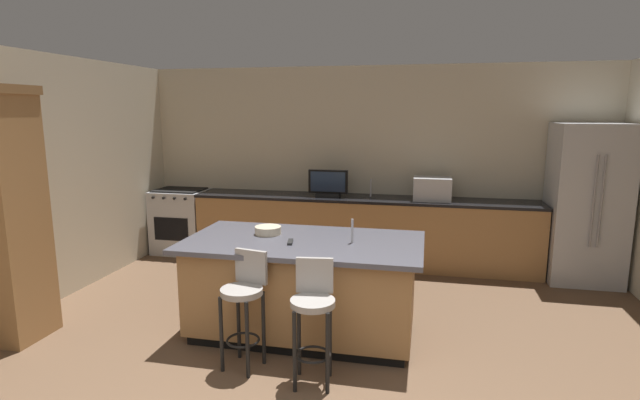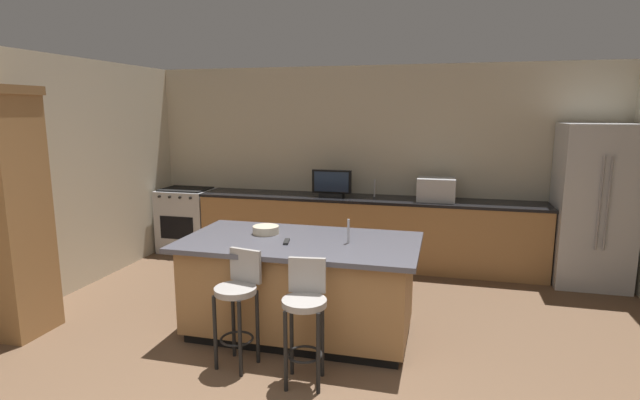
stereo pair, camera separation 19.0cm
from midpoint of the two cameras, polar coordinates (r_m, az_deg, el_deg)
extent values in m
cube|color=beige|center=(6.93, 7.07, 4.17)|extent=(6.84, 0.12, 2.68)
cube|color=beige|center=(6.05, -28.39, 2.11)|extent=(0.12, 5.28, 2.68)
cube|color=#9E7042|center=(6.72, 6.14, -3.78)|extent=(4.61, 0.60, 0.89)
cube|color=black|center=(6.62, 6.22, 0.11)|extent=(4.63, 0.62, 0.04)
cube|color=black|center=(4.82, -1.12, -14.64)|extent=(1.94, 0.93, 0.09)
cube|color=#9E7042|center=(4.65, -1.14, -9.80)|extent=(2.02, 1.01, 0.77)
cube|color=#4C4C56|center=(4.53, -1.15, -4.93)|extent=(2.18, 1.17, 0.04)
cube|color=#B7BABF|center=(6.73, 29.88, -0.56)|extent=(0.83, 0.75, 1.93)
cylinder|color=gray|center=(6.32, 30.56, -0.35)|extent=(0.02, 0.02, 1.06)
cylinder|color=gray|center=(6.34, 31.25, -0.38)|extent=(0.02, 0.02, 1.06)
cube|color=#B7BABF|center=(7.57, -14.50, -2.30)|extent=(0.75, 0.60, 0.93)
cube|color=black|center=(7.33, -15.63, -3.15)|extent=(0.52, 0.01, 0.33)
cube|color=black|center=(7.49, -14.67, 1.24)|extent=(0.67, 0.50, 0.02)
cylinder|color=black|center=(7.35, -17.51, 0.38)|extent=(0.04, 0.03, 0.04)
cylinder|color=black|center=(7.27, -16.41, 0.33)|extent=(0.04, 0.03, 0.04)
cylinder|color=black|center=(7.19, -15.28, 0.27)|extent=(0.04, 0.03, 0.04)
cylinder|color=black|center=(7.11, -14.13, 0.22)|extent=(0.04, 0.03, 0.04)
cube|color=#9E7042|center=(5.27, -31.66, -1.38)|extent=(0.52, 0.52, 2.30)
cube|color=#B7BABF|center=(6.53, 14.17, 1.20)|extent=(0.48, 0.36, 0.30)
cube|color=black|center=(6.65, 2.18, 0.58)|extent=(0.32, 0.16, 0.05)
cube|color=black|center=(6.62, 2.19, 2.16)|extent=(0.54, 0.05, 0.32)
cube|color=#1E2D47|center=(6.59, 2.14, 2.12)|extent=(0.47, 0.01, 0.27)
cylinder|color=#B2B2B7|center=(6.69, 7.17, 1.39)|extent=(0.02, 0.02, 0.24)
cylinder|color=#B2B2B7|center=(4.40, 4.56, -3.65)|extent=(0.02, 0.02, 0.22)
cylinder|color=gray|center=(4.05, -8.49, -10.36)|extent=(0.34, 0.34, 0.05)
cube|color=gray|center=(4.11, -7.34, -7.57)|extent=(0.29, 0.10, 0.28)
cylinder|color=black|center=(4.16, -10.79, -14.96)|extent=(0.03, 0.03, 0.63)
cylinder|color=black|center=(4.03, -7.91, -15.75)|extent=(0.03, 0.03, 0.63)
cylinder|color=black|center=(4.33, -8.78, -13.79)|extent=(0.03, 0.03, 0.63)
cylinder|color=black|center=(4.21, -5.97, -14.49)|extent=(0.03, 0.03, 0.63)
torus|color=black|center=(4.21, -8.33, -15.68)|extent=(0.28, 0.28, 0.02)
cylinder|color=gray|center=(3.76, -0.38, -11.86)|extent=(0.34, 0.34, 0.05)
cube|color=gray|center=(3.84, -0.08, -8.73)|extent=(0.29, 0.07, 0.28)
cylinder|color=black|center=(3.81, -2.54, -17.23)|extent=(0.03, 0.03, 0.63)
cylinder|color=black|center=(3.78, 1.30, -17.46)|extent=(0.03, 0.03, 0.63)
cylinder|color=black|center=(4.02, -1.92, -15.63)|extent=(0.03, 0.03, 0.63)
cylinder|color=black|center=(3.99, 1.68, -15.83)|extent=(0.03, 0.03, 0.63)
torus|color=black|center=(3.93, -0.37, -17.53)|extent=(0.28, 0.28, 0.02)
cylinder|color=beige|center=(4.75, -5.19, -3.48)|extent=(0.25, 0.25, 0.08)
cube|color=black|center=(4.43, -2.70, -4.86)|extent=(0.08, 0.18, 0.02)
camera|label=1|loc=(0.09, -88.98, 0.19)|focal=27.50mm
camera|label=2|loc=(0.09, 91.02, -0.19)|focal=27.50mm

